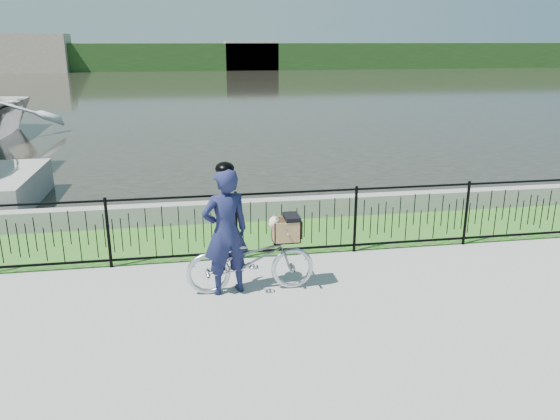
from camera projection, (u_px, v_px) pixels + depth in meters
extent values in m
plane|color=gray|center=(319.00, 298.00, 7.64)|extent=(120.00, 120.00, 0.00)
cube|color=#326920|center=(286.00, 235.00, 10.09)|extent=(60.00, 2.00, 0.01)
plane|color=black|center=(210.00, 90.00, 38.68)|extent=(120.00, 120.00, 0.00)
cube|color=gray|center=(277.00, 209.00, 10.97)|extent=(60.00, 0.30, 0.40)
cube|color=#25481C|center=(198.00, 57.00, 63.62)|extent=(120.00, 6.00, 3.00)
cube|color=#A19381|center=(30.00, 53.00, 58.70)|extent=(8.00, 4.00, 4.00)
cube|color=#A19381|center=(251.00, 56.00, 63.14)|extent=(6.00, 3.00, 3.20)
imported|color=#B5BBC2|center=(251.00, 259.00, 7.73)|extent=(1.82, 0.63, 0.96)
cube|color=black|center=(286.00, 240.00, 7.73)|extent=(0.38, 0.18, 0.02)
cube|color=olive|center=(286.00, 240.00, 7.73)|extent=(0.37, 0.32, 0.01)
cube|color=olive|center=(284.00, 226.00, 7.83)|extent=(0.37, 0.01, 0.31)
cube|color=olive|center=(288.00, 234.00, 7.54)|extent=(0.37, 0.02, 0.31)
cube|color=olive|center=(298.00, 229.00, 7.71)|extent=(0.02, 0.32, 0.31)
cube|color=olive|center=(273.00, 231.00, 7.66)|extent=(0.01, 0.32, 0.31)
cube|color=black|center=(292.00, 217.00, 7.64)|extent=(0.21, 0.34, 0.06)
cube|color=black|center=(299.00, 227.00, 7.71)|extent=(0.02, 0.34, 0.25)
ellipsoid|color=silver|center=(284.00, 232.00, 7.69)|extent=(0.31, 0.22, 0.20)
sphere|color=silver|center=(274.00, 222.00, 7.60)|extent=(0.15, 0.15, 0.15)
sphere|color=silver|center=(271.00, 225.00, 7.58)|extent=(0.07, 0.07, 0.07)
sphere|color=black|center=(269.00, 225.00, 7.57)|extent=(0.02, 0.02, 0.02)
cone|color=#9E6B41|center=(274.00, 216.00, 7.64)|extent=(0.06, 0.08, 0.08)
cone|color=#9E6B41|center=(276.00, 219.00, 7.55)|extent=(0.06, 0.08, 0.08)
imported|color=#171B40|center=(226.00, 232.00, 7.56)|extent=(0.75, 0.59, 1.82)
ellipsoid|color=black|center=(224.00, 169.00, 7.29)|extent=(0.26, 0.29, 0.18)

